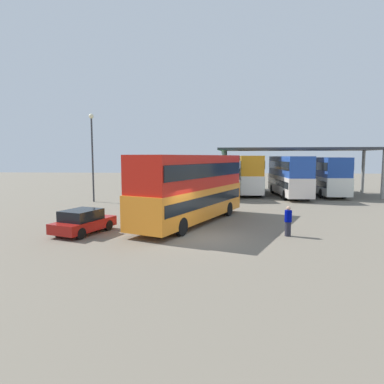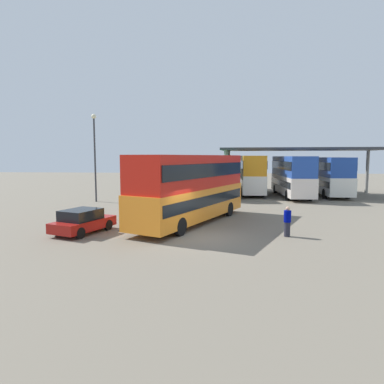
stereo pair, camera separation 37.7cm
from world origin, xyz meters
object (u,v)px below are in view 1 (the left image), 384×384
Objects in this scene: double_decker_mid_row at (247,173)px; pedestrian_waiting at (288,221)px; double_decker_main at (192,186)px; double_decker_end_of_row at (323,174)px; lamppost_tall at (92,147)px; parked_hatchback at (83,222)px; double_decker_far_right at (289,175)px; double_decker_near_canopy at (216,175)px.

pedestrian_waiting is (0.09, -21.61, -1.58)m from double_decker_mid_row.
double_decker_main reaches higher than pedestrian_waiting.
double_decker_main reaches higher than double_decker_end_of_row.
lamppost_tall is at bearing 102.59° from pedestrian_waiting.
lamppost_tall is 5.05× the size of pedestrian_waiting.
double_decker_end_of_row is at bearing 18.02° from lamppost_tall.
double_decker_mid_row is (11.14, 21.71, 1.71)m from parked_hatchback.
double_decker_main is 17.83m from double_decker_far_right.
parked_hatchback is at bearing 139.50° from double_decker_far_right.
double_decker_far_right is at bearing 40.07° from pedestrian_waiting.
double_decker_main is 2.78× the size of parked_hatchback.
double_decker_mid_row is 17.84m from lamppost_tall.
double_decker_mid_row is at bearing 7.64° from double_decker_main.
double_decker_near_canopy is at bearing -1.14° from parked_hatchback.
double_decker_end_of_row is (4.25, 1.99, -0.06)m from double_decker_far_right.
double_decker_main is at bearing 163.84° from double_decker_mid_row.
double_decker_end_of_row is 22.13m from pedestrian_waiting.
double_decker_mid_row is (3.65, 2.43, 0.12)m from double_decker_near_canopy.
double_decker_mid_row reaches higher than double_decker_far_right.
double_decker_far_right is (9.42, 15.13, -0.03)m from double_decker_main.
double_decker_near_canopy is (1.64, 15.84, -0.12)m from double_decker_main.
double_decker_far_right is 0.97× the size of double_decker_end_of_row.
double_decker_near_canopy reaches higher than pedestrian_waiting.
lamppost_tall reaches higher than double_decker_near_canopy.
double_decker_main is at bearing -43.45° from lamppost_tall.
parked_hatchback is 24.46m from double_decker_mid_row.
double_decker_near_canopy is 1.03× the size of double_decker_end_of_row.
double_decker_main is 7.00m from parked_hatchback.
lamppost_tall is (-9.96, 9.44, 2.74)m from double_decker_main.
double_decker_far_right is at bearing -127.22° from double_decker_mid_row.
parked_hatchback is at bearing 144.28° from double_decker_main.
double_decker_far_right is 1.29× the size of lamppost_tall.
double_decker_far_right reaches higher than double_decker_end_of_row.
double_decker_near_canopy is 4.39m from double_decker_mid_row.
lamppost_tall is (-11.60, -6.40, 2.86)m from double_decker_near_canopy.
lamppost_tall is (-19.38, -5.70, 2.77)m from double_decker_far_right.
pedestrian_waiting is (3.74, -19.18, -1.46)m from double_decker_near_canopy.
double_decker_end_of_row is at bearing 30.35° from pedestrian_waiting.
double_decker_mid_row is at bearing -7.08° from parked_hatchback.
double_decker_mid_row is (5.29, 18.27, 0.00)m from double_decker_main.
pedestrian_waiting is at bearing -98.04° from double_decker_main.
lamppost_tall is at bearing 108.76° from double_decker_end_of_row.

